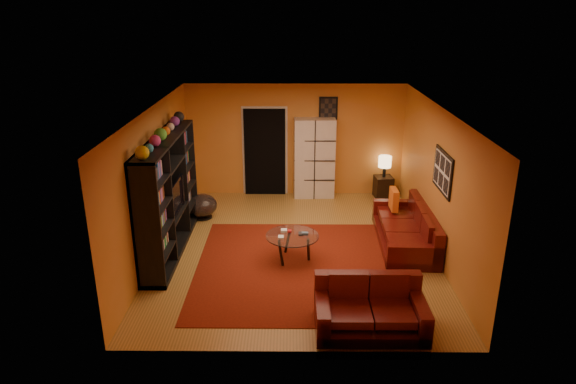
{
  "coord_description": "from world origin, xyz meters",
  "views": [
    {
      "loc": [
        -0.07,
        -8.56,
        4.24
      ],
      "look_at": [
        -0.14,
        0.1,
        1.08
      ],
      "focal_mm": 32.0,
      "sensor_mm": 36.0,
      "label": 1
    }
  ],
  "objects_px": {
    "entertainment_unit": "(168,195)",
    "tv": "(171,198)",
    "side_table": "(383,187)",
    "coffee_table": "(292,238)",
    "table_lamp": "(385,162)",
    "sofa": "(409,229)",
    "bowl_chair": "(202,206)",
    "loveseat": "(370,308)",
    "storage_cabinet": "(314,158)"
  },
  "relations": [
    {
      "from": "coffee_table",
      "to": "storage_cabinet",
      "type": "xyz_separation_m",
      "value": [
        0.5,
        3.24,
        0.5
      ]
    },
    {
      "from": "side_table",
      "to": "table_lamp",
      "type": "xyz_separation_m",
      "value": [
        0.0,
        0.0,
        0.6
      ]
    },
    {
      "from": "sofa",
      "to": "loveseat",
      "type": "distance_m",
      "value": 2.9
    },
    {
      "from": "entertainment_unit",
      "to": "loveseat",
      "type": "xyz_separation_m",
      "value": [
        3.29,
        -2.42,
        -0.77
      ]
    },
    {
      "from": "table_lamp",
      "to": "sofa",
      "type": "bearing_deg",
      "value": -88.33
    },
    {
      "from": "tv",
      "to": "sofa",
      "type": "xyz_separation_m",
      "value": [
        4.36,
        0.27,
        -0.72
      ]
    },
    {
      "from": "bowl_chair",
      "to": "table_lamp",
      "type": "bearing_deg",
      "value": 17.84
    },
    {
      "from": "coffee_table",
      "to": "storage_cabinet",
      "type": "bearing_deg",
      "value": 81.14
    },
    {
      "from": "entertainment_unit",
      "to": "sofa",
      "type": "xyz_separation_m",
      "value": [
        4.41,
        0.26,
        -0.77
      ]
    },
    {
      "from": "sofa",
      "to": "table_lamp",
      "type": "height_order",
      "value": "table_lamp"
    },
    {
      "from": "coffee_table",
      "to": "sofa",
      "type": "bearing_deg",
      "value": 17.53
    },
    {
      "from": "side_table",
      "to": "coffee_table",
      "type": "bearing_deg",
      "value": -123.7
    },
    {
      "from": "bowl_chair",
      "to": "coffee_table",
      "type": "bearing_deg",
      "value": -44.89
    },
    {
      "from": "loveseat",
      "to": "side_table",
      "type": "xyz_separation_m",
      "value": [
        1.05,
        5.17,
        -0.03
      ]
    },
    {
      "from": "loveseat",
      "to": "bowl_chair",
      "type": "bearing_deg",
      "value": 37.42
    },
    {
      "from": "coffee_table",
      "to": "entertainment_unit",
      "type": "bearing_deg",
      "value": 168.83
    },
    {
      "from": "storage_cabinet",
      "to": "table_lamp",
      "type": "xyz_separation_m",
      "value": [
        1.62,
        -0.05,
        -0.08
      ]
    },
    {
      "from": "sofa",
      "to": "bowl_chair",
      "type": "height_order",
      "value": "sofa"
    },
    {
      "from": "storage_cabinet",
      "to": "tv",
      "type": "bearing_deg",
      "value": -135.92
    },
    {
      "from": "bowl_chair",
      "to": "table_lamp",
      "type": "relative_size",
      "value": 1.28
    },
    {
      "from": "coffee_table",
      "to": "side_table",
      "type": "bearing_deg",
      "value": 56.3
    },
    {
      "from": "loveseat",
      "to": "coffee_table",
      "type": "bearing_deg",
      "value": 28.37
    },
    {
      "from": "entertainment_unit",
      "to": "coffee_table",
      "type": "distance_m",
      "value": 2.34
    },
    {
      "from": "side_table",
      "to": "table_lamp",
      "type": "height_order",
      "value": "table_lamp"
    },
    {
      "from": "entertainment_unit",
      "to": "coffee_table",
      "type": "relative_size",
      "value": 3.22
    },
    {
      "from": "tv",
      "to": "bowl_chair",
      "type": "bearing_deg",
      "value": -10.29
    },
    {
      "from": "loveseat",
      "to": "coffee_table",
      "type": "relative_size",
      "value": 1.62
    },
    {
      "from": "entertainment_unit",
      "to": "tv",
      "type": "distance_m",
      "value": 0.07
    },
    {
      "from": "sofa",
      "to": "side_table",
      "type": "relative_size",
      "value": 4.65
    },
    {
      "from": "tv",
      "to": "entertainment_unit",
      "type": "bearing_deg",
      "value": 74.95
    },
    {
      "from": "tv",
      "to": "side_table",
      "type": "xyz_separation_m",
      "value": [
        4.29,
        2.76,
        -0.76
      ]
    },
    {
      "from": "loveseat",
      "to": "side_table",
      "type": "relative_size",
      "value": 3.02
    },
    {
      "from": "tv",
      "to": "storage_cabinet",
      "type": "height_order",
      "value": "storage_cabinet"
    },
    {
      "from": "loveseat",
      "to": "storage_cabinet",
      "type": "height_order",
      "value": "storage_cabinet"
    },
    {
      "from": "entertainment_unit",
      "to": "loveseat",
      "type": "relative_size",
      "value": 1.98
    },
    {
      "from": "entertainment_unit",
      "to": "table_lamp",
      "type": "distance_m",
      "value": 5.14
    },
    {
      "from": "side_table",
      "to": "table_lamp",
      "type": "bearing_deg",
      "value": 0.0
    },
    {
      "from": "bowl_chair",
      "to": "side_table",
      "type": "bearing_deg",
      "value": 17.84
    },
    {
      "from": "coffee_table",
      "to": "table_lamp",
      "type": "relative_size",
      "value": 1.89
    },
    {
      "from": "storage_cabinet",
      "to": "coffee_table",
      "type": "bearing_deg",
      "value": -101.27
    },
    {
      "from": "tv",
      "to": "loveseat",
      "type": "bearing_deg",
      "value": -126.57
    },
    {
      "from": "storage_cabinet",
      "to": "table_lamp",
      "type": "bearing_deg",
      "value": -4.18
    },
    {
      "from": "table_lamp",
      "to": "storage_cabinet",
      "type": "bearing_deg",
      "value": 178.23
    },
    {
      "from": "loveseat",
      "to": "bowl_chair",
      "type": "xyz_separation_m",
      "value": [
        -2.97,
        3.87,
        -0.01
      ]
    },
    {
      "from": "tv",
      "to": "coffee_table",
      "type": "xyz_separation_m",
      "value": [
        2.17,
        -0.42,
        -0.58
      ]
    },
    {
      "from": "bowl_chair",
      "to": "table_lamp",
      "type": "distance_m",
      "value": 4.27
    },
    {
      "from": "coffee_table",
      "to": "side_table",
      "type": "height_order",
      "value": "side_table"
    },
    {
      "from": "tv",
      "to": "table_lamp",
      "type": "distance_m",
      "value": 5.11
    },
    {
      "from": "side_table",
      "to": "table_lamp",
      "type": "relative_size",
      "value": 1.02
    },
    {
      "from": "loveseat",
      "to": "table_lamp",
      "type": "relative_size",
      "value": 3.07
    }
  ]
}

